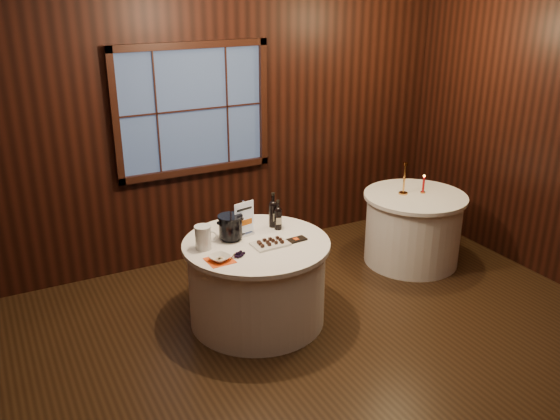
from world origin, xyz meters
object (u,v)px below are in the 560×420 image
chocolate_plate (270,243)px  port_bottle_left (273,212)px  sign_stand (244,224)px  cracker_bowl (220,258)px  glass_pitcher (203,237)px  ice_bucket (231,227)px  grape_bunch (240,255)px  red_candle (423,186)px  chocolate_box (296,240)px  side_table (413,228)px  brass_candlestick (404,183)px  port_bottle_right (278,217)px  main_table (257,281)px

chocolate_plate → port_bottle_left: bearing=59.4°
sign_stand → cracker_bowl: size_ratio=1.99×
glass_pitcher → ice_bucket: bearing=34.2°
grape_bunch → red_candle: (2.35, 0.51, 0.06)m
ice_bucket → glass_pitcher: (-0.28, -0.07, -0.01)m
chocolate_plate → chocolate_box: (0.24, -0.02, -0.01)m
sign_stand → chocolate_plate: 0.33m
chocolate_box → red_candle: red_candle is taller
grape_bunch → side_table: bearing=12.7°
glass_pitcher → brass_candlestick: size_ratio=0.60×
port_bottle_right → side_table: bearing=20.2°
glass_pitcher → cracker_bowl: (0.03, -0.27, -0.08)m
port_bottle_right → red_candle: (1.81, 0.15, -0.04)m
port_bottle_left → glass_pitcher: 0.75m
chocolate_plate → grape_bunch: size_ratio=1.80×
sign_stand → cracker_bowl: bearing=-147.6°
chocolate_plate → grape_bunch: (-0.32, -0.09, 0.00)m
cracker_bowl → port_bottle_left: bearing=31.4°
main_table → cracker_bowl: size_ratio=7.83×
brass_candlestick → ice_bucket: bearing=-173.7°
chocolate_plate → cracker_bowl: 0.50m
port_bottle_right → glass_pitcher: 0.75m
main_table → grape_bunch: (-0.24, -0.21, 0.40)m
port_bottle_left → cracker_bowl: port_bottle_left is taller
sign_stand → ice_bucket: bearing=-179.9°
cracker_bowl → brass_candlestick: 2.39m
cracker_bowl → brass_candlestick: size_ratio=0.47×
chocolate_plate → brass_candlestick: bearing=15.2°
port_bottle_left → ice_bucket: bearing=-178.8°
chocolate_plate → glass_pitcher: 0.57m
port_bottle_left → port_bottle_right: (0.01, -0.08, -0.02)m
port_bottle_right → red_candle: 1.81m
port_bottle_right → red_candle: size_ratio=1.40×
sign_stand → port_bottle_right: bearing=-14.6°
brass_candlestick → glass_pitcher: bearing=-172.7°
port_bottle_left → chocolate_plate: port_bottle_left is taller
red_candle → sign_stand: bearing=-176.5°
side_table → port_bottle_right: port_bottle_right is taller
grape_bunch → chocolate_plate: bearing=15.9°
chocolate_box → glass_pitcher: 0.80m
glass_pitcher → sign_stand: bearing=33.5°
red_candle → ice_bucket: bearing=-176.0°
port_bottle_right → brass_candlestick: size_ratio=0.82×
ice_bucket → grape_bunch: 0.37m
chocolate_box → brass_candlestick: 1.67m
sign_stand → glass_pitcher: bearing=-178.4°
side_table → port_bottle_right: size_ratio=3.85×
chocolate_plate → red_candle: (2.03, 0.42, 0.06)m
cracker_bowl → port_bottle_right: bearing=26.4°
side_table → ice_bucket: ice_bucket is taller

